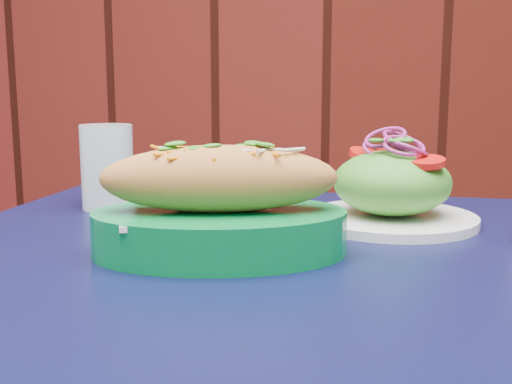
# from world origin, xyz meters

# --- Properties ---
(cafe_table) EXTENTS (0.81, 0.81, 0.75)m
(cafe_table) POSITION_xyz_m (0.05, 1.38, 0.66)
(cafe_table) COLOR black
(cafe_table) RESTS_ON ground
(banh_mi_basket) EXTENTS (0.31, 0.24, 0.13)m
(banh_mi_basket) POSITION_xyz_m (0.01, 1.37, 0.80)
(banh_mi_basket) COLOR #047533
(banh_mi_basket) RESTS_ON cafe_table
(salad_plate) EXTENTS (0.22, 0.22, 0.12)m
(salad_plate) POSITION_xyz_m (0.20, 1.56, 0.80)
(salad_plate) COLOR white
(salad_plate) RESTS_ON cafe_table
(water_glass) EXTENTS (0.08, 0.08, 0.12)m
(water_glass) POSITION_xyz_m (-0.21, 1.59, 0.81)
(water_glass) COLOR silver
(water_glass) RESTS_ON cafe_table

